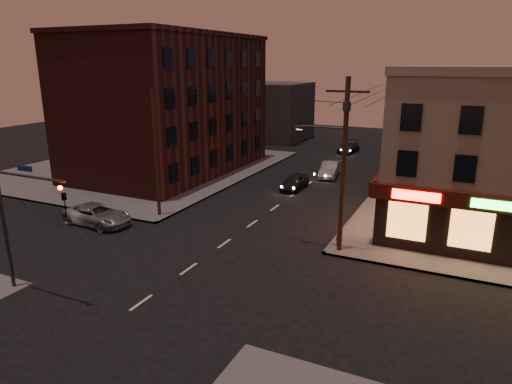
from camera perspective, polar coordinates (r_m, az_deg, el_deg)
The scene contains 15 objects.
ground at distance 25.49m, azimuth -8.44°, elevation -9.50°, with size 120.00×120.00×0.00m, color black.
sidewalk_nw at distance 50.25m, azimuth -13.62°, elevation 3.10°, with size 24.00×28.00×0.15m, color #514F4C.
brick_apartment at distance 47.13m, azimuth -10.76°, elevation 10.54°, with size 12.00×20.00×13.00m, color #411C15.
bg_building_ne_a at distance 57.46m, azimuth 26.27°, elevation 6.96°, with size 10.00×12.00×7.00m, color #3F3D3A.
bg_building_nw at distance 66.68m, azimuth 2.23°, elevation 10.04°, with size 9.00×10.00×8.00m, color #3F3D3A.
bg_building_ne_b at distance 71.42m, azimuth 24.61°, elevation 8.21°, with size 8.00×8.00×6.00m, color #3F3D3A.
utility_pole_main at distance 26.10m, azimuth 10.71°, elevation 4.36°, with size 4.20×0.44×10.00m.
utility_pole_far at distance 51.74m, azimuth 18.40°, elevation 8.25°, with size 0.26×0.26×9.00m, color #382619.
utility_pole_west at distance 32.91m, azimuth -12.41°, elevation 4.67°, with size 0.24×0.24×9.00m, color #382619.
traffic_signal at distance 23.92m, azimuth -27.73°, elevation -2.28°, with size 4.49×0.32×6.47m.
suv_cross at distance 33.42m, azimuth -19.20°, elevation -2.70°, with size 2.33×5.06×1.41m, color gray.
sedan_near at distance 40.44m, azimuth 4.90°, elevation 1.29°, with size 1.60×3.98×1.36m, color black.
sedan_mid at distance 45.24m, azimuth 9.20°, elevation 2.80°, with size 1.55×4.45×1.47m, color slate.
sedan_far at distance 58.12m, azimuth 11.51°, elevation 5.51°, with size 1.82×4.47×1.30m, color black.
fire_hydrant at distance 28.21m, azimuth 10.25°, elevation -5.81°, with size 0.32×0.32×0.73m.
Camera 1 is at (13.08, -18.98, 10.90)m, focal length 32.00 mm.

